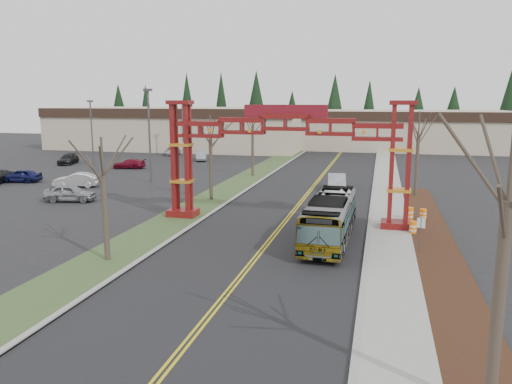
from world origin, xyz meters
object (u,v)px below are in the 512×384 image
(transit_bus, at_px, (330,219))
(parked_car_mid_a, at_px, (129,164))
(bare_tree_median_far, at_px, (253,127))
(retail_building_east, at_px, (400,129))
(parked_car_far_a, at_px, (201,156))
(parked_car_mid_b, at_px, (21,176))
(bare_tree_right_near, at_px, (508,203))
(retail_building_west, at_px, (183,128))
(parked_car_far_c, at_px, (68,159))
(silver_sedan, at_px, (337,182))
(parked_car_near_a, at_px, (70,193))
(parked_car_far_b, at_px, (172,151))
(bare_tree_median_mid, at_px, (210,139))
(light_pole_near, at_px, (149,129))
(bare_tree_right_far, at_px, (419,135))
(barrel_south, at_px, (413,228))
(barrel_north, at_px, (423,215))
(light_pole_mid, at_px, (92,128))
(street_sign, at_px, (421,228))
(gateway_arch, at_px, (285,142))
(bare_tree_median_near, at_px, (103,176))
(light_pole_far, at_px, (183,125))
(parked_car_near_b, at_px, (76,180))
(barrel_mid, at_px, (410,214))

(transit_bus, distance_m, parked_car_mid_a, 40.63)
(bare_tree_median_far, bearing_deg, retail_building_east, 65.94)
(retail_building_east, xyz_separation_m, parked_car_far_a, (-29.35, -27.18, -2.81))
(parked_car_mid_b, height_order, bare_tree_right_near, bare_tree_right_near)
(retail_building_west, distance_m, bare_tree_right_near, 85.08)
(parked_car_far_c, height_order, bare_tree_median_far, bare_tree_median_far)
(parked_car_mid_b, bearing_deg, bare_tree_median_far, 103.53)
(silver_sedan, bearing_deg, parked_car_near_a, -159.21)
(silver_sedan, bearing_deg, parked_car_mid_b, 179.72)
(parked_car_far_b, bearing_deg, bare_tree_median_mid, -77.44)
(bare_tree_right_near, bearing_deg, light_pole_near, 127.86)
(parked_car_far_c, bearing_deg, transit_bus, -53.45)
(bare_tree_median_far, height_order, bare_tree_right_far, bare_tree_right_far)
(bare_tree_right_far, bearing_deg, parked_car_mid_a, 163.02)
(parked_car_far_c, height_order, barrel_south, parked_car_far_c)
(retail_building_west, height_order, light_pole_near, light_pole_near)
(transit_bus, height_order, barrel_north, transit_bus)
(parked_car_mid_a, distance_m, barrel_south, 42.80)
(silver_sedan, xyz_separation_m, bare_tree_right_far, (7.46, -1.12, 4.95))
(light_pole_mid, height_order, street_sign, light_pole_mid)
(transit_bus, bearing_deg, barrel_north, 50.18)
(parked_car_far_c, bearing_deg, gateway_arch, -52.27)
(bare_tree_median_near, bearing_deg, parked_car_mid_b, 136.79)
(parked_car_mid_b, bearing_deg, parked_car_far_b, 160.18)
(parked_car_near_a, distance_m, barrel_south, 29.35)
(street_sign, bearing_deg, bare_tree_median_far, 122.43)
(parked_car_mid_b, relative_size, parked_car_far_a, 1.01)
(light_pole_mid, bearing_deg, bare_tree_median_far, -10.72)
(transit_bus, bearing_deg, bare_tree_right_near, -68.54)
(barrel_north, bearing_deg, light_pole_far, 133.56)
(parked_car_far_c, relative_size, bare_tree_median_mid, 0.63)
(light_pole_far, bearing_deg, parked_car_far_c, -135.39)
(transit_bus, xyz_separation_m, parked_car_far_b, (-30.43, 45.05, -0.80))
(light_pole_near, bearing_deg, light_pole_mid, 140.99)
(retail_building_east, distance_m, parked_car_near_a, 66.11)
(transit_bus, xyz_separation_m, silver_sedan, (-1.19, 18.45, -0.65))
(parked_car_far_c, bearing_deg, parked_car_near_b, -69.50)
(bare_tree_right_far, relative_size, barrel_mid, 7.70)
(bare_tree_right_far, bearing_deg, bare_tree_median_near, -126.41)
(bare_tree_median_mid, distance_m, light_pole_near, 12.53)
(street_sign, bearing_deg, bare_tree_right_far, 87.43)
(street_sign, xyz_separation_m, barrel_mid, (-0.18, 8.28, -1.02))
(parked_car_far_b, bearing_deg, parked_car_near_b, -100.80)
(parked_car_mid_b, relative_size, barrel_south, 4.70)
(parked_car_near_a, xyz_separation_m, bare_tree_right_far, (30.03, 10.21, 5.00))
(light_pole_near, distance_m, barrel_north, 30.45)
(bare_tree_median_mid, relative_size, barrel_north, 8.36)
(parked_car_far_a, bearing_deg, gateway_arch, -80.64)
(parked_car_mid_a, bearing_deg, light_pole_mid, -116.58)
(parked_car_far_a, bearing_deg, parked_car_mid_b, -137.15)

